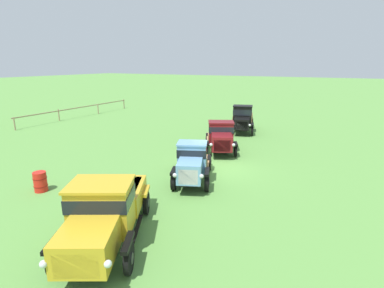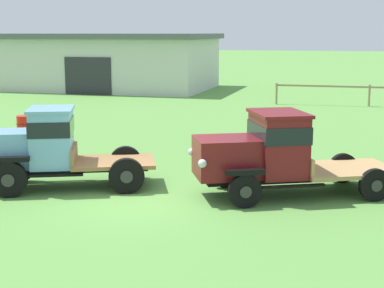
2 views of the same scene
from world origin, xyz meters
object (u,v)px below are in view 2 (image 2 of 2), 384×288
object	(u,v)px
farm_shed	(77,61)
vintage_truck_midrow_center	(271,152)
oil_drum_beside_row	(25,128)
vintage_truck_second_in_line	(46,147)

from	to	relation	value
farm_shed	vintage_truck_midrow_center	world-z (taller)	farm_shed
vintage_truck_midrow_center	oil_drum_beside_row	size ratio (longest dim) A/B	5.61
vintage_truck_midrow_center	oil_drum_beside_row	bearing A→B (deg)	152.88
vintage_truck_midrow_center	oil_drum_beside_row	distance (m)	10.98
farm_shed	oil_drum_beside_row	distance (m)	21.54
farm_shed	vintage_truck_second_in_line	distance (m)	28.46
vintage_truck_second_in_line	oil_drum_beside_row	world-z (taller)	vintage_truck_second_in_line
farm_shed	vintage_truck_second_in_line	world-z (taller)	farm_shed
farm_shed	vintage_truck_second_in_line	xyz separation A→B (m)	(11.83, -25.86, -0.89)
vintage_truck_second_in_line	farm_shed	bearing A→B (deg)	114.58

